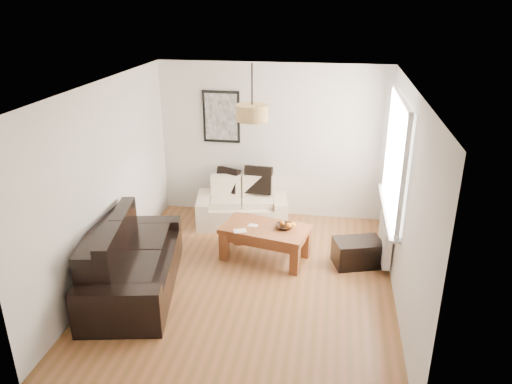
% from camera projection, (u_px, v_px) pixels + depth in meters
% --- Properties ---
extents(floor, '(4.50, 4.50, 0.00)m').
position_uv_depth(floor, '(249.00, 280.00, 6.59)').
color(floor, brown).
rests_on(floor, ground).
extents(ceiling, '(3.80, 4.50, 0.00)m').
position_uv_depth(ceiling, '(248.00, 87.00, 5.62)').
color(ceiling, white).
rests_on(ceiling, floor).
extents(wall_back, '(3.80, 0.04, 2.60)m').
position_uv_depth(wall_back, '(272.00, 142.00, 8.16)').
color(wall_back, silver).
rests_on(wall_back, floor).
extents(wall_front, '(3.80, 0.04, 2.60)m').
position_uv_depth(wall_front, '(200.00, 291.00, 4.05)').
color(wall_front, silver).
rests_on(wall_front, floor).
extents(wall_left, '(0.04, 4.50, 2.60)m').
position_uv_depth(wall_left, '(106.00, 182.00, 6.39)').
color(wall_left, silver).
rests_on(wall_left, floor).
extents(wall_right, '(0.04, 4.50, 2.60)m').
position_uv_depth(wall_right, '(405.00, 201.00, 5.82)').
color(wall_right, silver).
rests_on(wall_right, floor).
extents(window_bay, '(0.14, 1.90, 1.60)m').
position_uv_depth(window_bay, '(397.00, 156.00, 6.45)').
color(window_bay, white).
rests_on(window_bay, wall_right).
extents(radiator, '(0.10, 0.90, 0.52)m').
position_uv_depth(radiator, '(385.00, 238.00, 6.91)').
color(radiator, white).
rests_on(radiator, wall_right).
extents(poster, '(0.62, 0.04, 0.87)m').
position_uv_depth(poster, '(221.00, 117.00, 8.11)').
color(poster, black).
rests_on(poster, wall_back).
extents(pendant_shade, '(0.40, 0.40, 0.20)m').
position_uv_depth(pendant_shade, '(252.00, 113.00, 6.03)').
color(pendant_shade, tan).
rests_on(pendant_shade, ceiling).
extents(loveseat_cream, '(1.60, 1.06, 0.74)m').
position_uv_depth(loveseat_cream, '(242.00, 202.00, 8.15)').
color(loveseat_cream, beige).
rests_on(loveseat_cream, floor).
extents(sofa_leather, '(1.37, 2.21, 0.89)m').
position_uv_depth(sofa_leather, '(133.00, 259.00, 6.25)').
color(sofa_leather, black).
rests_on(sofa_leather, floor).
extents(coffee_table, '(1.34, 0.92, 0.50)m').
position_uv_depth(coffee_table, '(265.00, 243.00, 7.07)').
color(coffee_table, brown).
rests_on(coffee_table, floor).
extents(ottoman, '(0.76, 0.60, 0.38)m').
position_uv_depth(ottoman, '(358.00, 253.00, 6.92)').
color(ottoman, black).
rests_on(ottoman, floor).
extents(cushion_left, '(0.42, 0.28, 0.41)m').
position_uv_depth(cushion_left, '(228.00, 180.00, 8.24)').
color(cushion_left, black).
rests_on(cushion_left, loveseat_cream).
extents(cushion_right, '(0.47, 0.17, 0.46)m').
position_uv_depth(cushion_right, '(258.00, 180.00, 8.15)').
color(cushion_right, black).
rests_on(cushion_right, loveseat_cream).
extents(fruit_bowl, '(0.30, 0.30, 0.06)m').
position_uv_depth(fruit_bowl, '(285.00, 226.00, 6.93)').
color(fruit_bowl, black).
rests_on(fruit_bowl, coffee_table).
extents(orange_a, '(0.10, 0.10, 0.09)m').
position_uv_depth(orange_a, '(289.00, 226.00, 6.92)').
color(orange_a, orange).
rests_on(orange_a, fruit_bowl).
extents(orange_b, '(0.08, 0.08, 0.08)m').
position_uv_depth(orange_b, '(293.00, 225.00, 6.95)').
color(orange_b, orange).
rests_on(orange_b, fruit_bowl).
extents(orange_c, '(0.08, 0.08, 0.07)m').
position_uv_depth(orange_c, '(282.00, 223.00, 7.00)').
color(orange_c, orange).
rests_on(orange_c, fruit_bowl).
extents(papers, '(0.21, 0.18, 0.01)m').
position_uv_depth(papers, '(240.00, 231.00, 6.86)').
color(papers, silver).
rests_on(papers, coffee_table).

